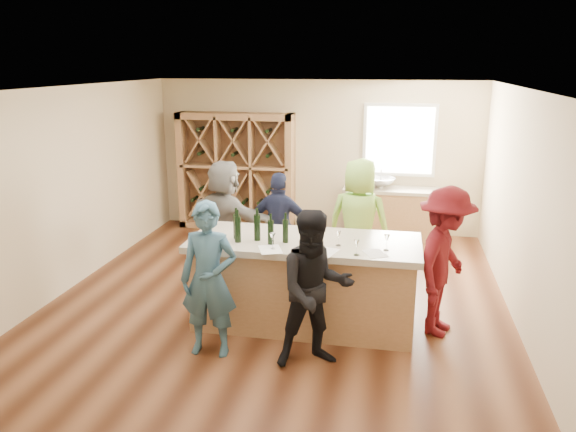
% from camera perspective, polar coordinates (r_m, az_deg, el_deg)
% --- Properties ---
extents(floor, '(6.00, 7.00, 0.10)m').
position_cam_1_polar(floor, '(7.64, -1.04, -9.07)').
color(floor, brown).
rests_on(floor, ground).
extents(ceiling, '(6.00, 7.00, 0.10)m').
position_cam_1_polar(ceiling, '(6.95, -1.16, 13.23)').
color(ceiling, white).
rests_on(ceiling, ground).
extents(wall_back, '(6.00, 0.10, 2.80)m').
position_cam_1_polar(wall_back, '(10.58, 2.98, 6.10)').
color(wall_back, beige).
rests_on(wall_back, ground).
extents(wall_front, '(6.00, 0.10, 2.80)m').
position_cam_1_polar(wall_front, '(3.95, -12.20, -10.75)').
color(wall_front, beige).
rests_on(wall_front, ground).
extents(wall_left, '(0.10, 7.00, 2.80)m').
position_cam_1_polar(wall_left, '(8.34, -22.07, 2.41)').
color(wall_left, beige).
rests_on(wall_left, ground).
extents(wall_right, '(0.10, 7.00, 2.80)m').
position_cam_1_polar(wall_right, '(7.18, 23.45, 0.29)').
color(wall_right, beige).
rests_on(wall_right, ground).
extents(window_frame, '(1.30, 0.06, 1.30)m').
position_cam_1_polar(window_frame, '(10.35, 11.26, 7.57)').
color(window_frame, white).
rests_on(window_frame, wall_back).
extents(window_pane, '(1.18, 0.01, 1.18)m').
position_cam_1_polar(window_pane, '(10.31, 11.26, 7.54)').
color(window_pane, white).
rests_on(window_pane, wall_back).
extents(wine_rack, '(2.20, 0.45, 2.20)m').
position_cam_1_polar(wine_rack, '(10.68, -5.27, 4.51)').
color(wine_rack, '#9C714A').
rests_on(wine_rack, floor).
extents(back_counter_base, '(1.60, 0.58, 0.86)m').
position_cam_1_polar(back_counter_base, '(10.34, 10.32, 0.14)').
color(back_counter_base, '#9C714A').
rests_on(back_counter_base, floor).
extents(back_counter_top, '(1.70, 0.62, 0.06)m').
position_cam_1_polar(back_counter_top, '(10.23, 10.45, 2.63)').
color(back_counter_top, '#AEA28E').
rests_on(back_counter_top, back_counter_base).
extents(sink, '(0.54, 0.54, 0.19)m').
position_cam_1_polar(sink, '(10.21, 9.36, 3.36)').
color(sink, silver).
rests_on(sink, back_counter_top).
extents(faucet, '(0.02, 0.02, 0.30)m').
position_cam_1_polar(faucet, '(10.38, 9.41, 3.87)').
color(faucet, silver).
rests_on(faucet, back_counter_top).
extents(tasting_counter_base, '(2.60, 1.00, 1.00)m').
position_cam_1_polar(tasting_counter_base, '(6.85, 1.67, -7.03)').
color(tasting_counter_base, '#9C714A').
rests_on(tasting_counter_base, floor).
extents(tasting_counter_top, '(2.72, 1.12, 0.08)m').
position_cam_1_polar(tasting_counter_top, '(6.66, 1.71, -2.73)').
color(tasting_counter_top, '#AEA28E').
rests_on(tasting_counter_top, tasting_counter_base).
extents(wine_bottle_a, '(0.08, 0.08, 0.30)m').
position_cam_1_polar(wine_bottle_a, '(6.68, -5.27, -1.07)').
color(wine_bottle_a, black).
rests_on(wine_bottle_a, tasting_counter_top).
extents(wine_bottle_b, '(0.08, 0.08, 0.31)m').
position_cam_1_polar(wine_bottle_b, '(6.54, -5.12, -1.35)').
color(wine_bottle_b, black).
rests_on(wine_bottle_b, tasting_counter_top).
extents(wine_bottle_c, '(0.09, 0.09, 0.31)m').
position_cam_1_polar(wine_bottle_c, '(6.59, -3.15, -1.18)').
color(wine_bottle_c, black).
rests_on(wine_bottle_c, tasting_counter_top).
extents(wine_bottle_d, '(0.09, 0.09, 0.29)m').
position_cam_1_polar(wine_bottle_d, '(6.44, -1.77, -1.68)').
color(wine_bottle_d, black).
rests_on(wine_bottle_d, tasting_counter_top).
extents(wine_bottle_e, '(0.09, 0.09, 0.28)m').
position_cam_1_polar(wine_bottle_e, '(6.51, -0.26, -1.53)').
color(wine_bottle_e, black).
rests_on(wine_bottle_e, tasting_counter_top).
extents(wine_glass_a, '(0.08, 0.08, 0.18)m').
position_cam_1_polar(wine_glass_a, '(6.30, -1.57, -2.58)').
color(wine_glass_a, white).
rests_on(wine_glass_a, tasting_counter_top).
extents(wine_glass_b, '(0.08, 0.08, 0.17)m').
position_cam_1_polar(wine_glass_b, '(6.16, 2.55, -3.06)').
color(wine_glass_b, white).
rests_on(wine_glass_b, tasting_counter_top).
extents(wine_glass_c, '(0.08, 0.08, 0.16)m').
position_cam_1_polar(wine_glass_c, '(6.14, 6.98, -3.26)').
color(wine_glass_c, white).
rests_on(wine_glass_c, tasting_counter_top).
extents(wine_glass_d, '(0.08, 0.08, 0.16)m').
position_cam_1_polar(wine_glass_d, '(6.44, 5.14, -2.33)').
color(wine_glass_d, white).
rests_on(wine_glass_d, tasting_counter_top).
extents(wine_glass_e, '(0.08, 0.08, 0.18)m').
position_cam_1_polar(wine_glass_e, '(6.35, 9.99, -2.70)').
color(wine_glass_e, white).
rests_on(wine_glass_e, tasting_counter_top).
extents(tasting_menu_a, '(0.34, 0.39, 0.00)m').
position_cam_1_polar(tasting_menu_a, '(6.31, -1.82, -3.41)').
color(tasting_menu_a, white).
rests_on(tasting_menu_a, tasting_counter_top).
extents(tasting_menu_b, '(0.33, 0.38, 0.00)m').
position_cam_1_polar(tasting_menu_b, '(6.24, 3.76, -3.65)').
color(tasting_menu_b, white).
rests_on(tasting_menu_b, tasting_counter_top).
extents(tasting_menu_c, '(0.31, 0.35, 0.00)m').
position_cam_1_polar(tasting_menu_c, '(6.25, 8.84, -3.77)').
color(tasting_menu_c, white).
rests_on(tasting_menu_c, tasting_counter_top).
extents(person_near_left, '(0.64, 0.48, 1.72)m').
position_cam_1_polar(person_near_left, '(6.11, -8.03, -6.43)').
color(person_near_left, '#335972').
rests_on(person_near_left, floor).
extents(person_near_right, '(0.93, 0.73, 1.69)m').
position_cam_1_polar(person_near_right, '(5.85, 2.79, -7.46)').
color(person_near_right, black).
rests_on(person_near_right, floor).
extents(person_server, '(0.89, 1.26, 1.77)m').
position_cam_1_polar(person_server, '(6.74, 15.60, -4.51)').
color(person_server, '#590F14').
rests_on(person_server, floor).
extents(person_far_mid, '(0.97, 0.54, 1.61)m').
position_cam_1_polar(person_far_mid, '(8.10, -0.86, -1.17)').
color(person_far_mid, '#191E38').
rests_on(person_far_mid, floor).
extents(person_far_right, '(0.99, 0.74, 1.84)m').
position_cam_1_polar(person_far_right, '(7.97, 7.20, -0.70)').
color(person_far_right, '#8CC64C').
rests_on(person_far_right, floor).
extents(person_far_left, '(1.69, 1.33, 1.74)m').
position_cam_1_polar(person_far_left, '(8.38, -6.39, -0.19)').
color(person_far_left, slate).
rests_on(person_far_left, floor).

